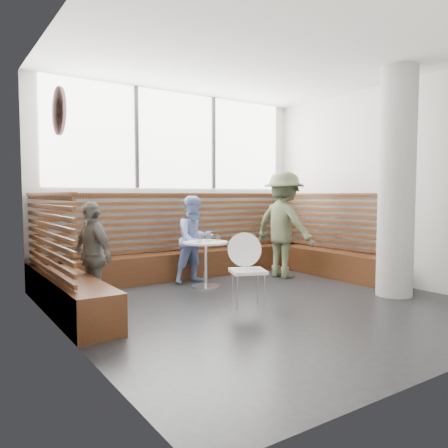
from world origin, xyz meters
TOP-DOWN VIEW (x-y plane):
  - room at (0.00, 0.00)m, footprint 5.00×5.00m
  - booth at (0.00, 1.77)m, footprint 5.00×2.50m
  - concrete_column at (1.85, -0.60)m, footprint 0.50×0.50m
  - wall_art at (-2.46, 0.40)m, footprint 0.03×0.50m
  - cafe_table at (-0.10, 1.36)m, footprint 0.69×0.69m
  - cafe_chair at (-0.27, 0.12)m, footprint 0.45×0.44m
  - adult_man at (1.46, 1.32)m, footprint 0.84×1.27m
  - child_back at (-0.06, 1.76)m, footprint 0.71×0.57m
  - child_left at (-1.94, 1.08)m, footprint 0.49×0.84m
  - plate_near at (-0.27, 1.42)m, footprint 0.22×0.22m
  - plate_far at (0.00, 1.48)m, footprint 0.21×0.21m
  - glass_left at (-0.24, 1.32)m, footprint 0.07×0.07m
  - glass_mid at (-0.09, 1.29)m, footprint 0.07×0.07m
  - glass_right at (0.13, 1.37)m, footprint 0.07×0.07m
  - menu_card at (-0.06, 1.19)m, footprint 0.19×0.14m

SIDE VIEW (x-z plane):
  - booth at x=0.00m, z-range -0.31..1.13m
  - cafe_table at x=-0.10m, z-range 0.15..0.86m
  - cafe_chair at x=-0.27m, z-range 0.08..1.02m
  - child_left at x=-1.94m, z-range 0.00..1.35m
  - child_back at x=-0.06m, z-range 0.00..1.41m
  - menu_card at x=-0.06m, z-range 0.71..0.72m
  - plate_far at x=0.00m, z-range 0.71..0.73m
  - plate_near at x=-0.27m, z-range 0.71..0.73m
  - glass_right at x=0.13m, z-range 0.71..0.81m
  - glass_mid at x=-0.09m, z-range 0.71..0.83m
  - glass_left at x=-0.24m, z-range 0.71..0.83m
  - adult_man at x=1.46m, z-range 0.00..1.83m
  - concrete_column at x=1.85m, z-range 0.00..3.20m
  - room at x=0.00m, z-range 0.00..3.20m
  - wall_art at x=-2.46m, z-range 2.05..2.55m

